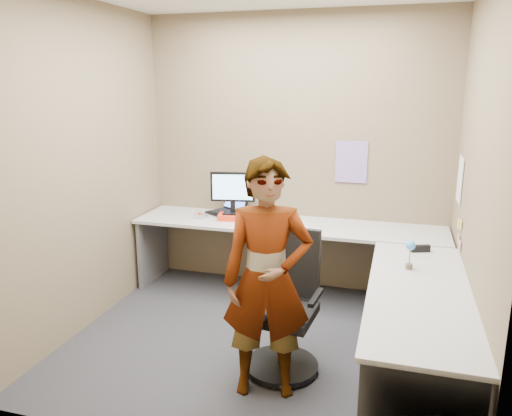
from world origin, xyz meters
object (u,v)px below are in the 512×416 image
(monitor, at_px, (233,189))
(desk, at_px, (322,262))
(office_chair, at_px, (285,315))
(person, at_px, (267,280))

(monitor, bearing_deg, desk, -42.16)
(office_chair, bearing_deg, desk, 81.43)
(person, bearing_deg, office_chair, 65.73)
(office_chair, bearing_deg, monitor, 127.74)
(monitor, bearing_deg, office_chair, -67.87)
(desk, xyz_separation_m, office_chair, (-0.16, -0.68, -0.18))
(office_chair, bearing_deg, person, -94.79)
(desk, xyz_separation_m, person, (-0.21, -0.98, 0.21))
(monitor, height_order, office_chair, monitor)
(desk, relative_size, monitor, 6.88)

